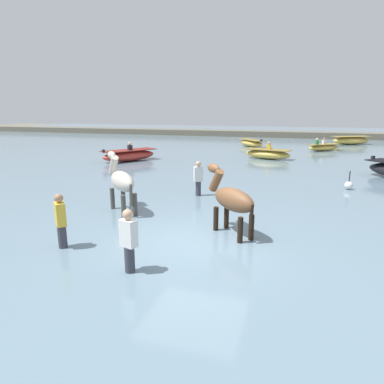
{
  "coord_description": "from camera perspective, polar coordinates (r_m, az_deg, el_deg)",
  "views": [
    {
      "loc": [
        2.18,
        -7.45,
        3.49
      ],
      "look_at": [
        -0.93,
        2.77,
        0.84
      ],
      "focal_mm": 31.68,
      "sensor_mm": 36.0,
      "label": 1
    }
  ],
  "objects": [
    {
      "name": "boat_near_starboard",
      "position": [
        27.9,
        21.3,
        7.04
      ],
      "size": [
        2.68,
        2.33,
        0.99
      ],
      "color": "gold",
      "rests_on": "water_surface"
    },
    {
      "name": "person_wading_close",
      "position": [
        12.45,
        1.07,
        1.76
      ],
      "size": [
        0.38,
        0.33,
        1.63
      ],
      "color": "#383842",
      "rests_on": "ground"
    },
    {
      "name": "person_spectator_far",
      "position": [
        6.78,
        -10.55,
        -9.06
      ],
      "size": [
        0.37,
        0.29,
        1.63
      ],
      "color": "#383842",
      "rests_on": "ground"
    },
    {
      "name": "person_onlooker_right",
      "position": [
        8.35,
        -21.14,
        -5.35
      ],
      "size": [
        0.37,
        0.36,
        1.63
      ],
      "color": "#383842",
      "rests_on": "ground"
    },
    {
      "name": "horse_lead_bay",
      "position": [
        8.59,
        6.68,
        -1.52
      ],
      "size": [
        1.62,
        1.51,
        2.06
      ],
      "color": "brown",
      "rests_on": "ground"
    },
    {
      "name": "ground_plane",
      "position": [
        8.51,
        0.54,
        -10.27
      ],
      "size": [
        120.0,
        120.0,
        0.0
      ],
      "primitive_type": "plane",
      "color": "#666051"
    },
    {
      "name": "boat_far_inshore",
      "position": [
        22.29,
        12.66,
        6.26
      ],
      "size": [
        3.05,
        1.7,
        1.09
      ],
      "color": "gold",
      "rests_on": "water_surface"
    },
    {
      "name": "far_shoreline",
      "position": [
        39.85,
        13.91,
        9.19
      ],
      "size": [
        80.0,
        2.4,
        0.98
      ],
      "primitive_type": "cube",
      "color": "#605B4C",
      "rests_on": "ground"
    },
    {
      "name": "boat_distant_west",
      "position": [
        33.77,
        25.19,
        7.87
      ],
      "size": [
        3.59,
        2.62,
        0.73
      ],
      "color": "gold",
      "rests_on": "water_surface"
    },
    {
      "name": "boat_distant_east",
      "position": [
        21.27,
        -10.54,
        6.1
      ],
      "size": [
        2.9,
        3.53,
        1.16
      ],
      "color": "#BC382D",
      "rests_on": "water_surface"
    },
    {
      "name": "boat_mid_outer",
      "position": [
        29.35,
        9.96,
        8.12
      ],
      "size": [
        2.7,
        2.99,
        0.73
      ],
      "color": "gold",
      "rests_on": "water_surface"
    },
    {
      "name": "horse_trailing_pinto",
      "position": [
        10.66,
        -11.78,
        1.59
      ],
      "size": [
        1.68,
        1.59,
        2.14
      ],
      "color": "beige",
      "rests_on": "ground"
    },
    {
      "name": "channel_buoy",
      "position": [
        14.87,
        24.86,
        1.04
      ],
      "size": [
        0.32,
        0.32,
        0.74
      ],
      "color": "silver",
      "rests_on": "water_surface"
    },
    {
      "name": "water_surface",
      "position": [
        17.9,
        9.63,
        3.03
      ],
      "size": [
        90.0,
        90.0,
        0.34
      ],
      "primitive_type": "cube",
      "color": "slate",
      "rests_on": "ground"
    }
  ]
}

